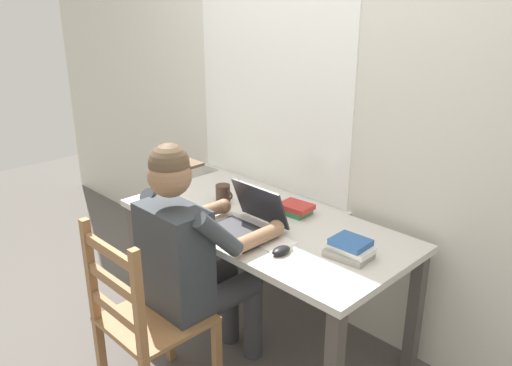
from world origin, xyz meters
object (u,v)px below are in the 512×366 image
desk (263,235)px  seated_person (193,255)px  book_stack_side (296,209)px  laptop (246,221)px  coffee_mug_white (166,192)px  book_stack_main (350,248)px  wooden_chair (145,321)px  coffee_mug_dark (223,194)px  computer_mouse (281,250)px

desk → seated_person: size_ratio=1.26×
book_stack_side → laptop: bearing=-95.5°
book_stack_side → desk: bearing=-107.5°
coffee_mug_white → book_stack_main: size_ratio=0.60×
wooden_chair → laptop: size_ratio=2.80×
wooden_chair → book_stack_main: bearing=53.0°
laptop → desk: bearing=100.5°
desk → coffee_mug_dark: size_ratio=12.98×
desk → wooden_chair: wooden_chair is taller
laptop → book_stack_main: bearing=15.6°
computer_mouse → book_stack_main: bearing=40.7°
laptop → book_stack_side: (0.03, 0.33, -0.02)m
coffee_mug_dark → book_stack_side: (0.39, 0.17, -0.02)m
wooden_chair → computer_mouse: 0.68m
computer_mouse → book_stack_side: bearing=123.0°
coffee_mug_white → coffee_mug_dark: 0.34m
laptop → book_stack_main: (0.52, 0.14, -0.01)m
desk → coffee_mug_dark: (-0.33, 0.02, 0.14)m
computer_mouse → coffee_mug_dark: size_ratio=0.84×
seated_person → book_stack_side: (0.07, 0.64, 0.06)m
book_stack_side → computer_mouse: bearing=-57.0°
seated_person → book_stack_side: 0.65m
wooden_chair → book_stack_main: (0.55, 0.73, 0.29)m
desk → seated_person: 0.46m
desk → book_stack_side: book_stack_side is taller
wooden_chair → coffee_mug_white: bearing=137.1°
laptop → book_stack_side: laptop is taller
wooden_chair → book_stack_side: 0.96m
desk → coffee_mug_white: 0.64m
computer_mouse → coffee_mug_white: bearing=178.6°
wooden_chair → computer_mouse: (0.32, 0.53, 0.27)m
desk → book_stack_main: book_stack_main is taller
wooden_chair → coffee_mug_dark: wooden_chair is taller
desk → coffee_mug_white: (-0.60, -0.18, 0.13)m
seated_person → coffee_mug_white: (-0.60, 0.27, 0.08)m
book_stack_main → coffee_mug_white: bearing=-171.2°
book_stack_side → wooden_chair: bearing=-94.2°
coffee_mug_white → book_stack_main: 1.16m
seated_person → book_stack_main: size_ratio=6.00×
book_stack_main → seated_person: bearing=-140.7°
wooden_chair → book_stack_main: 0.96m
seated_person → book_stack_side: bearing=84.0°
desk → book_stack_side: size_ratio=8.65×
laptop → computer_mouse: laptop is taller
coffee_mug_white → book_stack_side: size_ratio=0.68×
book_stack_main → book_stack_side: size_ratio=1.15×
computer_mouse → book_stack_main: (0.23, 0.20, 0.02)m
computer_mouse → coffee_mug_dark: 0.68m
seated_person → coffee_mug_white: bearing=155.3°
desk → coffee_mug_dark: coffee_mug_dark is taller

